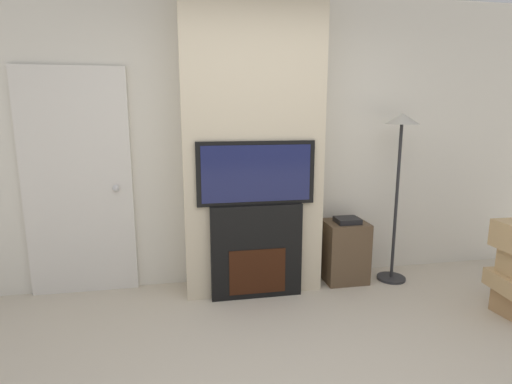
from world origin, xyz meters
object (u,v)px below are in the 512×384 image
object	(u,v)px
television	(256,173)
floor_lamp	(400,152)
fireplace	(256,251)
media_stand	(344,250)

from	to	relation	value
television	floor_lamp	distance (m)	1.40
fireplace	floor_lamp	world-z (taller)	floor_lamp
floor_lamp	media_stand	world-z (taller)	floor_lamp
fireplace	television	size ratio (longest dim) A/B	0.83
fireplace	television	distance (m)	0.70
fireplace	television	xyz separation A→B (m)	(0.00, -0.00, 0.70)
television	fireplace	bearing A→B (deg)	90.00
floor_lamp	media_stand	bearing A→B (deg)	170.85
fireplace	media_stand	bearing A→B (deg)	10.73
media_stand	fireplace	bearing A→B (deg)	-169.27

